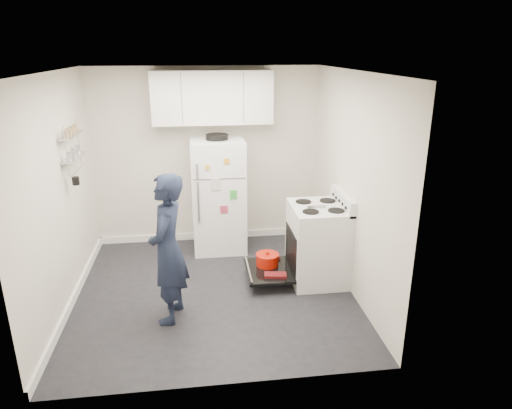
{
  "coord_description": "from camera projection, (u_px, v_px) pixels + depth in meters",
  "views": [
    {
      "loc": [
        -0.13,
        -4.79,
        2.73
      ],
      "look_at": [
        0.5,
        0.03,
        1.05
      ],
      "focal_mm": 32.0,
      "sensor_mm": 36.0,
      "label": 1
    }
  ],
  "objects": [
    {
      "name": "open_oven_door",
      "position": [
        268.0,
        266.0,
        5.61
      ],
      "size": [
        0.55,
        0.72,
        0.22
      ],
      "color": "black",
      "rests_on": "ground"
    },
    {
      "name": "electric_range",
      "position": [
        317.0,
        244.0,
        5.54
      ],
      "size": [
        0.66,
        0.76,
        1.1
      ],
      "color": "silver",
      "rests_on": "ground"
    },
    {
      "name": "wall_shelf_rack",
      "position": [
        73.0,
        146.0,
        5.12
      ],
      "size": [
        0.14,
        0.6,
        0.61
      ],
      "color": "#B2B2B7",
      "rests_on": "room"
    },
    {
      "name": "room",
      "position": [
        208.0,
        193.0,
        5.03
      ],
      "size": [
        3.21,
        3.21,
        2.51
      ],
      "color": "black",
      "rests_on": "ground"
    },
    {
      "name": "upper_cabinets",
      "position": [
        212.0,
        97.0,
        6.07
      ],
      "size": [
        1.6,
        0.33,
        0.7
      ],
      "primitive_type": "cube",
      "color": "silver",
      "rests_on": "room"
    },
    {
      "name": "person",
      "position": [
        168.0,
        249.0,
        4.62
      ],
      "size": [
        0.49,
        0.64,
        1.58
      ],
      "primitive_type": "imported",
      "rotation": [
        0.0,
        0.0,
        -1.78
      ],
      "color": "#161D32",
      "rests_on": "ground"
    },
    {
      "name": "refrigerator",
      "position": [
        219.0,
        195.0,
        6.33
      ],
      "size": [
        0.72,
        0.74,
        1.64
      ],
      "color": "white",
      "rests_on": "ground"
    }
  ]
}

